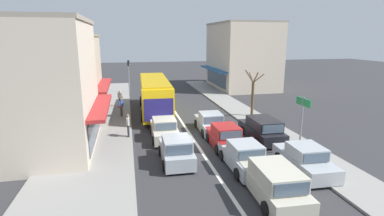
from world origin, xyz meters
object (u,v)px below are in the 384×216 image
(city_bus, at_px, (155,93))
(traffic_light_downstreet, at_px, (129,71))
(wagon_queue_gap_filler, at_px, (274,183))
(hatchback_adjacent_lane_lead, at_px, (176,151))
(parked_sedan_kerb_front, at_px, (305,160))
(sedan_queue_far_back, at_px, (244,157))
(pedestrian_far_walker, at_px, (128,124))
(directional_road_sign, at_px, (303,112))
(hatchback_behind_bus_near, at_px, (225,137))
(sedan_behind_bus_mid, at_px, (211,123))
(sedan_adjacent_lane_trail, at_px, (164,129))
(street_tree_right, at_px, (253,95))
(pedestrian_with_handbag_near, at_px, (121,106))
(parked_wagon_kerb_second, at_px, (262,129))
(pedestrian_browsing_midblock, at_px, (120,97))

(city_bus, bearing_deg, traffic_light_downstreet, 101.36)
(city_bus, distance_m, wagon_queue_gap_filler, 17.15)
(wagon_queue_gap_filler, bearing_deg, city_bus, 102.34)
(hatchback_adjacent_lane_lead, xyz_separation_m, parked_sedan_kerb_front, (6.47, -2.58, -0.05))
(wagon_queue_gap_filler, xyz_separation_m, traffic_light_downstreet, (-5.89, 27.80, 2.11))
(sedan_queue_far_back, bearing_deg, pedestrian_far_walker, 133.62)
(directional_road_sign, bearing_deg, traffic_light_downstreet, 112.65)
(pedestrian_far_walker, bearing_deg, parked_sedan_kerb_front, -39.25)
(wagon_queue_gap_filler, height_order, directional_road_sign, directional_road_sign)
(hatchback_behind_bus_near, bearing_deg, sedan_behind_bus_mid, 89.73)
(wagon_queue_gap_filler, distance_m, sedan_queue_far_back, 3.21)
(wagon_queue_gap_filler, distance_m, pedestrian_far_walker, 11.44)
(parked_sedan_kerb_front, bearing_deg, sedan_adjacent_lane_trail, 133.81)
(sedan_adjacent_lane_trail, bearing_deg, directional_road_sign, -32.14)
(traffic_light_downstreet, relative_size, street_tree_right, 0.99)
(wagon_queue_gap_filler, height_order, pedestrian_with_handbag_near, pedestrian_with_handbag_near)
(hatchback_behind_bus_near, height_order, sedan_behind_bus_mid, hatchback_behind_bus_near)
(hatchback_adjacent_lane_lead, distance_m, pedestrian_with_handbag_near, 11.18)
(wagon_queue_gap_filler, distance_m, parked_sedan_kerb_front, 3.64)
(parked_wagon_kerb_second, xyz_separation_m, pedestrian_with_handbag_near, (-9.66, 8.09, 0.32))
(sedan_adjacent_lane_trail, relative_size, directional_road_sign, 1.17)
(parked_sedan_kerb_front, height_order, pedestrian_far_walker, pedestrian_far_walker)
(hatchback_adjacent_lane_lead, bearing_deg, sedan_queue_far_back, -23.99)
(city_bus, xyz_separation_m, sedan_queue_far_back, (3.58, -13.51, -1.22))
(pedestrian_with_handbag_near, distance_m, pedestrian_far_walker, 5.87)
(wagon_queue_gap_filler, xyz_separation_m, hatchback_behind_bus_near, (-0.11, 6.45, -0.04))
(parked_sedan_kerb_front, distance_m, traffic_light_downstreet, 27.19)
(street_tree_right, relative_size, pedestrian_far_walker, 2.62)
(sedan_adjacent_lane_trail, bearing_deg, street_tree_right, 26.71)
(city_bus, bearing_deg, sedan_adjacent_lane_trail, -90.36)
(wagon_queue_gap_filler, relative_size, hatchback_behind_bus_near, 1.23)
(parked_sedan_kerb_front, bearing_deg, directional_road_sign, 64.73)
(city_bus, distance_m, sedan_queue_far_back, 14.03)
(pedestrian_far_walker, bearing_deg, traffic_light_downstreet, 89.04)
(sedan_queue_far_back, relative_size, parked_wagon_kerb_second, 0.93)
(directional_road_sign, xyz_separation_m, street_tree_right, (0.80, 9.04, -0.67))
(hatchback_adjacent_lane_lead, bearing_deg, parked_wagon_kerb_second, 22.06)
(sedan_queue_far_back, distance_m, parked_wagon_kerb_second, 5.13)
(city_bus, relative_size, hatchback_adjacent_lane_lead, 2.93)
(sedan_adjacent_lane_trail, distance_m, pedestrian_browsing_midblock, 11.10)
(sedan_adjacent_lane_trail, bearing_deg, city_bus, 89.64)
(sedan_adjacent_lane_trail, xyz_separation_m, pedestrian_browsing_midblock, (-3.18, 10.62, 0.40))
(sedan_behind_bus_mid, relative_size, pedestrian_browsing_midblock, 2.61)
(traffic_light_downstreet, bearing_deg, hatchback_adjacent_lane_lead, -84.22)
(sedan_queue_far_back, relative_size, traffic_light_downstreet, 1.00)
(wagon_queue_gap_filler, xyz_separation_m, street_tree_right, (4.73, 13.33, 1.26))
(parked_sedan_kerb_front, xyz_separation_m, pedestrian_far_walker, (-9.11, 7.45, 0.40))
(parked_wagon_kerb_second, distance_m, street_tree_right, 6.35)
(parked_wagon_kerb_second, bearing_deg, hatchback_behind_bus_near, -163.06)
(hatchback_adjacent_lane_lead, height_order, sedan_queue_far_back, hatchback_adjacent_lane_lead)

